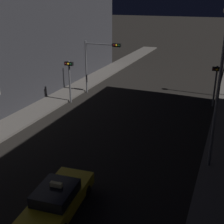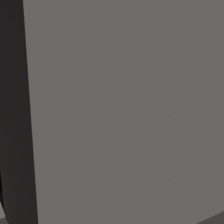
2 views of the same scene
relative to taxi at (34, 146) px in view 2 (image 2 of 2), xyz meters
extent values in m
cube|color=#5B5651|center=(-8.51, 18.45, -0.65)|extent=(2.51, 56.26, 0.18)
cube|color=#333338|center=(-13.29, 13.16, 6.60)|extent=(7.05, 34.60, 14.67)
cube|color=white|center=(-9.73, 6.24, 1.91)|extent=(0.08, 2.80, 0.90)
cube|color=#514C47|center=(11.06, 7.30, 6.93)|extent=(6.11, 23.29, 15.33)
cube|color=#337FE5|center=(7.96, 2.65, 2.02)|extent=(0.08, 2.80, 0.90)
cube|color=#D859B2|center=(7.96, 7.30, 6.32)|extent=(0.08, 2.80, 0.90)
cube|color=yellow|center=(0.00, 0.05, -0.12)|extent=(2.19, 4.54, 0.60)
cube|color=black|center=(0.01, -0.15, 0.43)|extent=(1.76, 2.11, 0.50)
cube|color=red|center=(-0.55, -2.23, -0.02)|extent=(0.24, 0.08, 0.16)
cube|color=red|center=(0.94, -2.10, -0.02)|extent=(0.24, 0.08, 0.16)
cylinder|color=black|center=(-0.92, 1.33, -0.42)|extent=(0.28, 0.66, 0.64)
cylinder|color=black|center=(0.67, 1.48, -0.42)|extent=(0.28, 0.66, 0.64)
cylinder|color=black|center=(-0.68, -1.38, -0.42)|extent=(0.28, 0.66, 0.64)
cylinder|color=black|center=(0.92, -1.24, -0.42)|extent=(0.28, 0.66, 0.64)
cube|color=#F4E08C|center=(0.00, -0.05, 0.78)|extent=(0.57, 0.23, 0.20)
cylinder|color=slate|center=(-7.01, 16.86, 1.86)|extent=(0.16, 0.16, 5.19)
cylinder|color=slate|center=(-5.39, 16.86, 4.21)|extent=(3.24, 0.10, 0.10)
cube|color=black|center=(-3.77, 16.86, 4.21)|extent=(0.80, 0.28, 0.32)
sphere|color=#3F0C0C|center=(-4.02, 16.68, 4.21)|extent=(0.20, 0.20, 0.20)
sphere|color=yellow|center=(-3.77, 16.68, 4.21)|extent=(0.20, 0.20, 0.20)
sphere|color=#0C3319|center=(-3.52, 16.68, 4.21)|extent=(0.20, 0.20, 0.20)
cylinder|color=slate|center=(-7.01, 13.53, 1.20)|extent=(0.16, 0.16, 3.87)
cube|color=black|center=(-7.01, 13.53, 2.88)|extent=(0.80, 0.28, 0.32)
sphere|color=#3F0C0C|center=(-7.26, 13.35, 2.88)|extent=(0.20, 0.20, 0.20)
sphere|color=yellow|center=(-7.01, 13.35, 2.88)|extent=(0.20, 0.20, 0.20)
sphere|color=#0C3319|center=(-6.76, 13.35, 2.88)|extent=(0.20, 0.20, 0.20)
cylinder|color=slate|center=(5.24, 17.38, 1.08)|extent=(0.16, 0.16, 3.63)
cube|color=black|center=(5.24, 17.38, 2.64)|extent=(0.80, 0.28, 0.32)
sphere|color=#3F0C0C|center=(5.00, 17.21, 2.64)|extent=(0.20, 0.20, 0.20)
sphere|color=yellow|center=(5.24, 17.21, 2.64)|extent=(0.20, 0.20, 0.20)
sphere|color=#0C3319|center=(5.49, 17.21, 2.64)|extent=(0.20, 0.20, 0.20)
cylinder|color=slate|center=(-7.98, -0.20, 1.37)|extent=(0.10, 0.10, 3.86)
cylinder|color=blue|center=(-7.98, -0.22, 3.15)|extent=(0.54, 0.03, 0.54)
cylinder|color=white|center=(-7.98, -0.22, 2.52)|extent=(0.54, 0.03, 0.54)
cylinder|color=blue|center=(-7.98, -0.22, 1.94)|extent=(0.51, 0.03, 0.51)
cylinder|color=slate|center=(5.92, 6.55, 3.52)|extent=(0.16, 0.16, 8.15)
sphere|color=#F4D88C|center=(5.92, 6.55, 7.85)|extent=(0.51, 0.51, 0.51)
camera|label=1|loc=(6.44, -9.38, 8.47)|focal=48.22mm
camera|label=2|loc=(23.43, -7.13, 8.90)|focal=47.61mm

